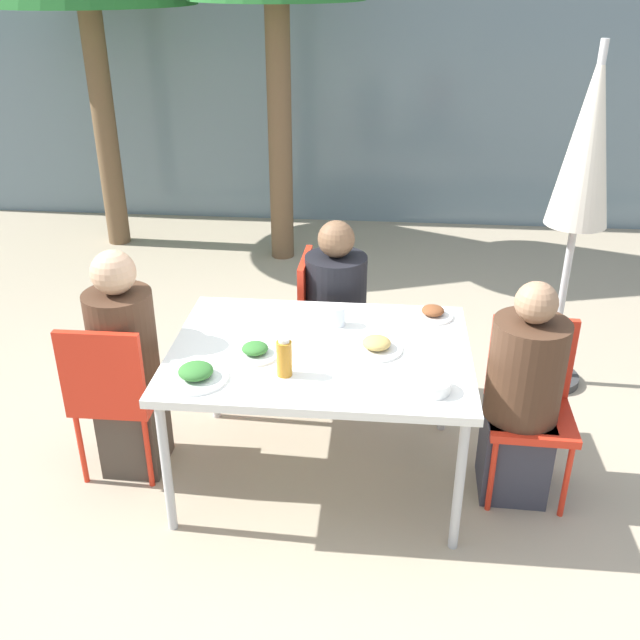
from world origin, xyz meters
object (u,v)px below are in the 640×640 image
person_left (127,370)px  bottle (284,358)px  drinking_cup (337,316)px  person_right (522,400)px  person_far (335,318)px  chair_right (530,395)px  closed_umbrella (586,154)px  chair_left (113,389)px  salad_bowl (432,385)px  chair_far (323,315)px

person_left → bottle: 0.90m
drinking_cup → person_right: bearing=-17.4°
person_left → person_right: bearing=-1.0°
person_left → bottle: size_ratio=6.56×
person_far → bottle: size_ratio=6.08×
chair_right → person_left: bearing=3.3°
drinking_cup → person_far: bearing=95.1°
closed_umbrella → bottle: 2.06m
chair_left → person_right: size_ratio=0.77×
person_right → salad_bowl: (-0.45, -0.30, 0.24)m
chair_right → person_right: size_ratio=0.77×
chair_right → person_far: person_far is taller
person_far → chair_right: bearing=55.3°
chair_far → chair_left: bearing=-44.8°
drinking_cup → bottle: bearing=-111.2°
chair_left → chair_far: same height
chair_far → closed_umbrella: size_ratio=0.43×
chair_far → drinking_cup: size_ratio=8.39×
chair_left → person_left: person_left is taller
person_far → salad_bowl: size_ratio=7.03×
chair_far → salad_bowl: chair_far is taller
person_far → drinking_cup: 0.59m
chair_right → bottle: (-1.14, -0.30, 0.31)m
person_right → person_far: 1.23m
drinking_cup → salad_bowl: bearing=-52.4°
chair_far → salad_bowl: 1.31m
person_left → person_far: size_ratio=1.08×
person_left → chair_right: 1.96m
person_left → salad_bowl: size_ratio=7.59×
person_far → salad_bowl: person_far is taller
chair_left → closed_umbrella: bearing=25.3°
chair_left → chair_right: 2.02m
person_left → drinking_cup: 1.07m
bottle → closed_umbrella: bearing=41.2°
person_right → closed_umbrella: closed_umbrella is taller
chair_right → chair_far: size_ratio=1.00×
chair_left → drinking_cup: 1.15m
bottle → person_left: bearing=163.2°
chair_right → chair_left: bearing=5.6°
chair_far → bottle: bottle is taller
chair_right → person_right: person_right is taller
closed_umbrella → drinking_cup: bearing=-148.4°
chair_right → person_far: size_ratio=0.78×
chair_left → drinking_cup: (1.07, 0.34, 0.28)m
chair_far → person_far: 0.09m
chair_right → closed_umbrella: bearing=-107.4°
chair_left → drinking_cup: chair_left is taller
person_left → salad_bowl: 1.51m
chair_left → chair_far: (0.94, 0.91, 0.00)m
chair_right → salad_bowl: size_ratio=5.51×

